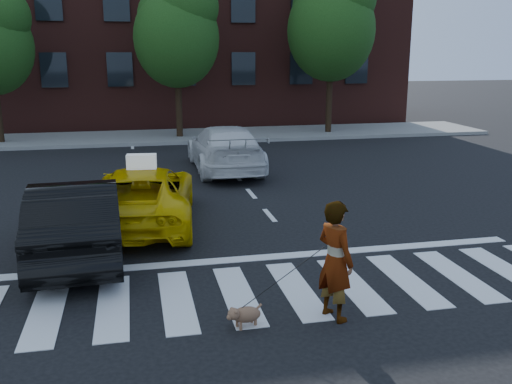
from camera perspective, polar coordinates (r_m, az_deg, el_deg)
ground at (r=9.53m, az=-1.80°, el=-10.26°), size 120.00×120.00×0.00m
crosswalk at (r=9.53m, az=-1.80°, el=-10.23°), size 13.00×2.40×0.01m
stop_line at (r=10.99m, az=-3.34°, el=-6.86°), size 12.00×0.30×0.01m
sidewalk_far at (r=26.37m, az=-8.80°, el=5.50°), size 30.00×4.00×0.15m
building at (r=33.65m, az=-10.06°, el=17.39°), size 26.00×10.00×12.00m
tree_mid at (r=25.64m, az=-7.90°, el=16.00°), size 3.69×3.69×7.10m
tree_right at (r=27.14m, az=7.64°, el=16.77°), size 4.00×4.00×7.70m
taxi at (r=13.32m, az=-11.22°, el=-0.34°), size 2.73×5.05×1.34m
black_sedan at (r=11.55m, az=-17.58°, el=-2.54°), size 1.85×4.67×1.51m
white_suv at (r=18.94m, az=-3.13°, el=4.40°), size 2.12×5.19×1.51m
woman at (r=8.51m, az=7.92°, el=-6.81°), size 0.67×0.78×1.82m
dog at (r=8.43m, az=-1.25°, el=-12.16°), size 0.58×0.36×0.34m
taxi_sign at (r=12.95m, az=-11.38°, el=3.01°), size 0.68×0.35×0.32m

